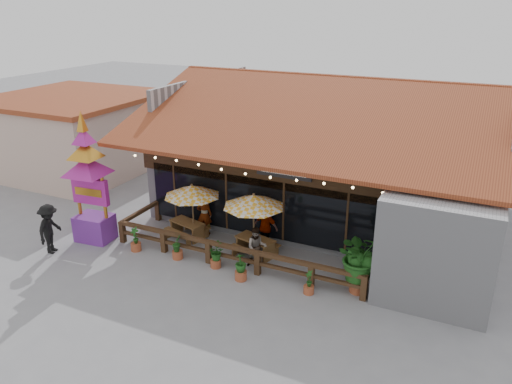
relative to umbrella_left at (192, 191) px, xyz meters
The scene contains 19 objects.
ground 4.66m from the umbrella_left, 13.26° to the right, with size 100.00×100.00×0.00m, color gray.
restaurant_building 7.11m from the umbrella_left, 52.65° to the left, with size 15.50×14.73×6.09m.
patio_railing 2.63m from the umbrella_left, 34.13° to the right, with size 10.00×2.60×0.92m.
neighbor_building 12.05m from the umbrella_left, 155.26° to the left, with size 8.40×8.40×4.22m.
umbrella_left is the anchor object (origin of this frame).
umbrella_right 2.75m from the umbrella_left, ahead, with size 2.39×2.39×2.49m.
picnic_table_left 1.65m from the umbrella_left, behind, with size 1.73×1.59×0.70m.
picnic_table_right 3.30m from the umbrella_left, ahead, with size 1.79×1.64×0.73m.
thai_sign_tower 4.11m from the umbrella_left, 154.00° to the right, with size 2.30×2.30×5.71m.
tropical_plant 7.20m from the umbrella_left, ahead, with size 2.10×2.03×2.22m.
diner_a 1.39m from the umbrella_left, 76.30° to the left, with size 0.63×0.41×1.72m, color #3D2713.
diner_b 3.64m from the umbrella_left, 15.55° to the right, with size 0.74×0.58×1.52m, color #3D2713.
diner_c 3.25m from the umbrella_left, 10.18° to the left, with size 1.05×0.44×1.79m, color #3D2713.
pedestrian 5.58m from the umbrella_left, 142.67° to the right, with size 1.27×0.73×1.97m, color black.
planter_a 2.91m from the umbrella_left, 129.27° to the right, with size 0.40×0.40×0.98m.
planter_b 2.39m from the umbrella_left, 79.17° to the right, with size 0.40×0.40×0.98m.
planter_c 3.00m from the umbrella_left, 40.21° to the right, with size 0.76×0.75×0.95m.
planter_d 4.10m from the umbrella_left, 32.67° to the right, with size 0.55×0.55×1.03m.
planter_e 6.17m from the umbrella_left, 18.26° to the right, with size 0.35×0.37×0.86m.
Camera 1 is at (6.09, -14.57, 9.12)m, focal length 35.00 mm.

